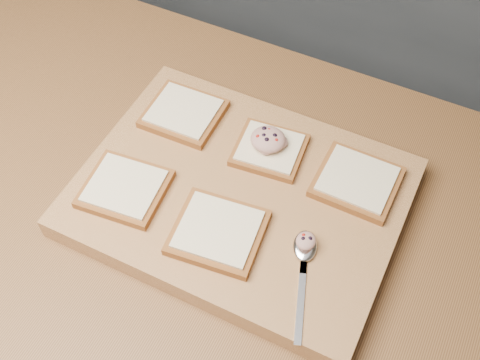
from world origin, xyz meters
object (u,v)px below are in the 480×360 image
object	(u,v)px
spoon	(304,254)
bread_far_center	(269,149)
cutting_board	(240,197)
tuna_salad_dollop	(268,139)

from	to	relation	value
spoon	bread_far_center	bearing A→B (deg)	129.41
cutting_board	spoon	size ratio (longest dim) A/B	2.87
cutting_board	spoon	distance (m)	0.15
cutting_board	spoon	world-z (taller)	spoon
cutting_board	spoon	xyz separation A→B (m)	(0.13, -0.06, 0.02)
cutting_board	bread_far_center	xyz separation A→B (m)	(0.01, 0.09, 0.03)
bread_far_center	tuna_salad_dollop	world-z (taller)	tuna_salad_dollop
cutting_board	tuna_salad_dollop	xyz separation A→B (m)	(0.01, 0.09, 0.05)
cutting_board	tuna_salad_dollop	bearing A→B (deg)	86.57
bread_far_center	cutting_board	bearing A→B (deg)	-96.33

